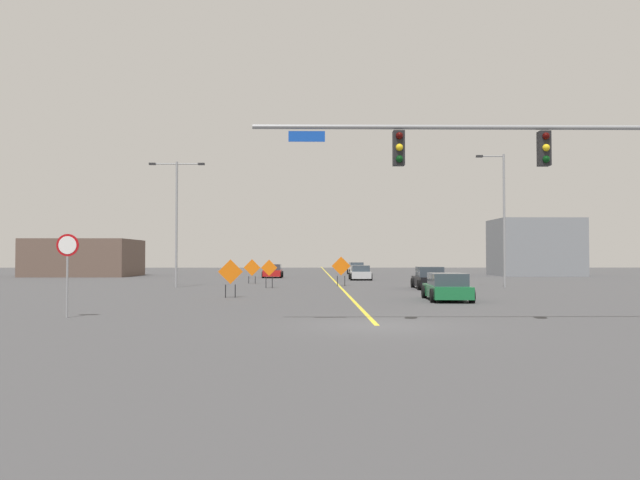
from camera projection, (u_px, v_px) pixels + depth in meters
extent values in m
plane|color=#444447|center=(377.00, 326.00, 18.51)|extent=(210.25, 210.25, 0.00)
cube|color=yellow|center=(328.00, 274.00, 76.88)|extent=(0.16, 116.81, 0.01)
cylinder|color=gray|center=(471.00, 127.00, 18.71)|extent=(13.23, 0.14, 0.14)
cube|color=black|center=(544.00, 149.00, 18.72)|extent=(0.34, 0.32, 1.05)
sphere|color=#3A0503|center=(546.00, 136.00, 18.56)|extent=(0.22, 0.22, 0.22)
sphere|color=yellow|center=(546.00, 148.00, 18.55)|extent=(0.22, 0.22, 0.22)
sphere|color=black|center=(546.00, 159.00, 18.54)|extent=(0.22, 0.22, 0.22)
cube|color=black|center=(399.00, 148.00, 18.67)|extent=(0.34, 0.32, 1.05)
sphere|color=#3A0503|center=(399.00, 136.00, 18.51)|extent=(0.22, 0.22, 0.22)
sphere|color=yellow|center=(399.00, 147.00, 18.50)|extent=(0.22, 0.22, 0.22)
sphere|color=black|center=(399.00, 159.00, 18.49)|extent=(0.22, 0.22, 0.22)
cube|color=#1447B7|center=(307.00, 136.00, 18.64)|extent=(1.10, 0.03, 0.32)
cylinder|color=gray|center=(67.00, 287.00, 20.96)|extent=(0.07, 0.07, 2.08)
cylinder|color=#B20F14|center=(68.00, 245.00, 21.00)|extent=(0.76, 0.03, 0.76)
cylinder|color=white|center=(67.00, 245.00, 20.98)|extent=(0.61, 0.01, 0.61)
cylinder|color=gray|center=(504.00, 221.00, 42.28)|extent=(0.16, 0.16, 9.12)
cylinder|color=gray|center=(492.00, 156.00, 42.39)|extent=(1.67, 0.08, 0.08)
cube|color=#262628|center=(479.00, 156.00, 42.38)|extent=(0.44, 0.24, 0.14)
cylinder|color=gray|center=(176.00, 224.00, 42.46)|extent=(0.16, 0.16, 8.63)
cylinder|color=gray|center=(165.00, 164.00, 42.57)|extent=(1.68, 0.08, 0.08)
cube|color=#262628|center=(152.00, 164.00, 42.56)|extent=(0.44, 0.24, 0.14)
cylinder|color=gray|center=(189.00, 164.00, 42.59)|extent=(1.68, 0.08, 0.08)
cube|color=#262628|center=(201.00, 164.00, 42.60)|extent=(0.44, 0.24, 0.14)
cube|color=orange|center=(252.00, 268.00, 48.35)|extent=(1.32, 0.17, 1.32)
cylinder|color=black|center=(249.00, 280.00, 48.35)|extent=(0.05, 0.05, 0.57)
cylinder|color=black|center=(255.00, 280.00, 48.31)|extent=(0.05, 0.05, 0.57)
cube|color=orange|center=(341.00, 266.00, 44.22)|extent=(1.36, 0.07, 1.36)
cylinder|color=black|center=(337.00, 281.00, 44.19)|extent=(0.05, 0.05, 0.73)
cylinder|color=black|center=(345.00, 281.00, 44.20)|extent=(0.05, 0.05, 0.73)
cube|color=orange|center=(269.00, 268.00, 41.41)|extent=(1.10, 0.20, 1.10)
cylinder|color=black|center=(266.00, 282.00, 41.41)|extent=(0.05, 0.05, 0.78)
cylinder|color=black|center=(272.00, 282.00, 41.35)|extent=(0.05, 0.05, 0.78)
cube|color=orange|center=(230.00, 272.00, 31.40)|extent=(1.24, 0.27, 1.25)
cylinder|color=black|center=(226.00, 291.00, 31.32)|extent=(0.05, 0.05, 0.67)
cylinder|color=black|center=(235.00, 291.00, 31.42)|extent=(0.05, 0.05, 0.67)
cube|color=#B7BABF|center=(360.00, 275.00, 56.34)|extent=(1.77, 4.10, 0.60)
cube|color=#333D47|center=(360.00, 268.00, 56.15)|extent=(1.58, 2.22, 0.55)
cylinder|color=black|center=(368.00, 276.00, 57.76)|extent=(0.23, 0.64, 0.64)
cylinder|color=black|center=(350.00, 276.00, 57.76)|extent=(0.23, 0.64, 0.64)
cylinder|color=black|center=(371.00, 277.00, 54.91)|extent=(0.23, 0.64, 0.64)
cylinder|color=black|center=(351.00, 277.00, 54.90)|extent=(0.23, 0.64, 0.64)
cube|color=#196B38|center=(447.00, 291.00, 29.43)|extent=(1.99, 4.49, 0.56)
cube|color=#333D47|center=(447.00, 279.00, 29.23)|extent=(1.71, 2.67, 0.57)
cylinder|color=black|center=(459.00, 292.00, 30.93)|extent=(0.25, 0.65, 0.64)
cylinder|color=black|center=(424.00, 292.00, 31.01)|extent=(0.25, 0.65, 0.64)
cylinder|color=black|center=(472.00, 296.00, 27.85)|extent=(0.25, 0.65, 0.64)
cylinder|color=black|center=(433.00, 296.00, 27.93)|extent=(0.25, 0.65, 0.64)
cube|color=white|center=(356.00, 270.00, 75.07)|extent=(1.81, 4.44, 0.73)
cube|color=#333D47|center=(356.00, 265.00, 74.86)|extent=(1.60, 2.66, 0.55)
cylinder|color=black|center=(362.00, 271.00, 76.63)|extent=(0.24, 0.65, 0.64)
cylinder|color=black|center=(348.00, 271.00, 76.57)|extent=(0.24, 0.65, 0.64)
cylinder|color=black|center=(364.00, 272.00, 73.55)|extent=(0.24, 0.65, 0.64)
cylinder|color=black|center=(350.00, 272.00, 73.49)|extent=(0.24, 0.65, 0.64)
cube|color=black|center=(429.00, 281.00, 40.24)|extent=(1.85, 4.54, 0.63)
cube|color=#333D47|center=(429.00, 272.00, 40.04)|extent=(1.61, 2.22, 0.64)
cylinder|color=black|center=(438.00, 283.00, 41.79)|extent=(0.24, 0.65, 0.64)
cylinder|color=black|center=(413.00, 283.00, 41.83)|extent=(0.24, 0.65, 0.64)
cylinder|color=black|center=(447.00, 285.00, 38.65)|extent=(0.24, 0.65, 0.64)
cylinder|color=black|center=(419.00, 285.00, 38.69)|extent=(0.24, 0.65, 0.64)
cube|color=red|center=(273.00, 273.00, 62.64)|extent=(1.77, 4.21, 0.61)
cube|color=#333D47|center=(273.00, 267.00, 62.86)|extent=(1.59, 2.05, 0.58)
cylinder|color=black|center=(263.00, 275.00, 61.15)|extent=(0.22, 0.64, 0.64)
cylinder|color=black|center=(281.00, 275.00, 61.17)|extent=(0.22, 0.64, 0.64)
cylinder|color=black|center=(265.00, 274.00, 64.09)|extent=(0.22, 0.64, 0.64)
cylinder|color=black|center=(282.00, 274.00, 64.12)|extent=(0.22, 0.64, 0.64)
cube|color=gray|center=(535.00, 247.00, 69.24)|extent=(9.10, 6.89, 6.32)
cube|color=brown|center=(85.00, 258.00, 67.40)|extent=(10.79, 8.88, 4.00)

